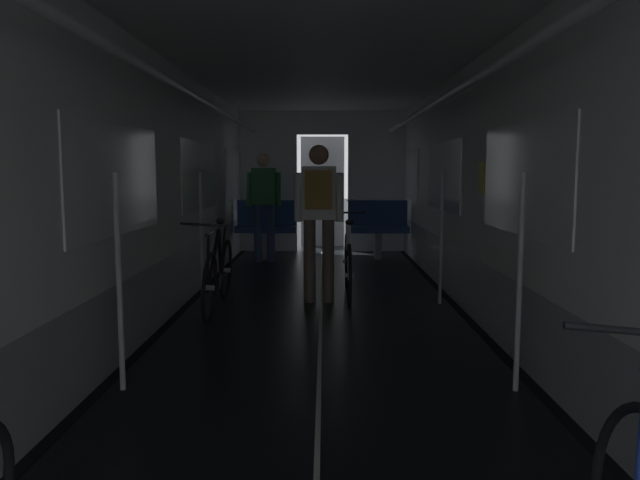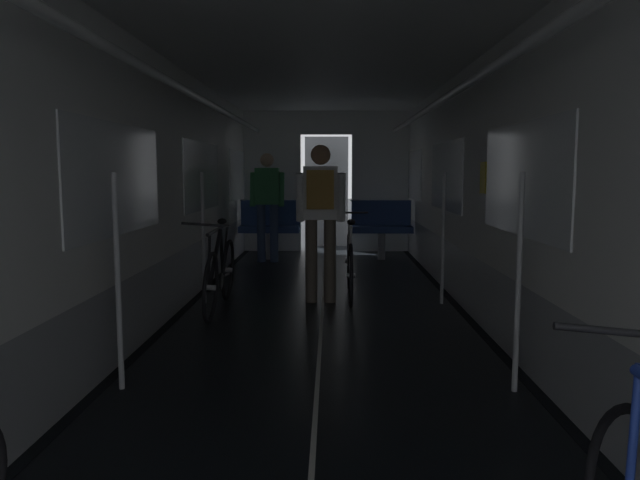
{
  "view_description": "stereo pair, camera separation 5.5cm",
  "coord_description": "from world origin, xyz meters",
  "px_view_note": "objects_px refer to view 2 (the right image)",
  "views": [
    {
      "loc": [
        0.03,
        -1.7,
        1.4
      ],
      "look_at": [
        0.0,
        3.15,
        0.86
      ],
      "focal_mm": 34.15,
      "sensor_mm": 36.0,
      "label": 1
    },
    {
      "loc": [
        0.09,
        -1.7,
        1.4
      ],
      "look_at": [
        0.0,
        3.15,
        0.86
      ],
      "focal_mm": 34.15,
      "sensor_mm": 36.0,
      "label": 2
    }
  ],
  "objects_px": {
    "bench_seat_far_right": "(381,224)",
    "bicycle_white_in_aisle": "(350,264)",
    "bench_seat_far_left": "(270,224)",
    "person_cyclist_aisle": "(321,208)",
    "person_standing_near_bench": "(267,199)",
    "bicycle_black": "(220,273)"
  },
  "relations": [
    {
      "from": "bench_seat_far_left",
      "to": "bicycle_white_in_aisle",
      "type": "height_order",
      "value": "bench_seat_far_left"
    },
    {
      "from": "bicycle_black",
      "to": "bicycle_white_in_aisle",
      "type": "height_order",
      "value": "bicycle_black"
    },
    {
      "from": "bench_seat_far_left",
      "to": "bicycle_black",
      "type": "height_order",
      "value": "bench_seat_far_left"
    },
    {
      "from": "bench_seat_far_right",
      "to": "bicycle_white_in_aisle",
      "type": "height_order",
      "value": "bench_seat_far_right"
    },
    {
      "from": "bench_seat_far_left",
      "to": "bicycle_white_in_aisle",
      "type": "relative_size",
      "value": 0.58
    },
    {
      "from": "bench_seat_far_left",
      "to": "person_cyclist_aisle",
      "type": "xyz_separation_m",
      "value": [
        0.88,
        -3.33,
        0.45
      ]
    },
    {
      "from": "bench_seat_far_left",
      "to": "bicycle_white_in_aisle",
      "type": "xyz_separation_m",
      "value": [
        1.2,
        -3.06,
        -0.18
      ]
    },
    {
      "from": "person_cyclist_aisle",
      "to": "person_standing_near_bench",
      "type": "relative_size",
      "value": 1.0
    },
    {
      "from": "bench_seat_far_left",
      "to": "person_standing_near_bench",
      "type": "height_order",
      "value": "person_standing_near_bench"
    },
    {
      "from": "bicycle_black",
      "to": "person_cyclist_aisle",
      "type": "distance_m",
      "value": 1.26
    },
    {
      "from": "bench_seat_far_right",
      "to": "bicycle_white_in_aisle",
      "type": "distance_m",
      "value": 3.12
    },
    {
      "from": "bicycle_white_in_aisle",
      "to": "person_standing_near_bench",
      "type": "bearing_deg",
      "value": 114.06
    },
    {
      "from": "bench_seat_far_right",
      "to": "bench_seat_far_left",
      "type": "bearing_deg",
      "value": 180.0
    },
    {
      "from": "person_cyclist_aisle",
      "to": "person_standing_near_bench",
      "type": "height_order",
      "value": "same"
    },
    {
      "from": "bicycle_black",
      "to": "person_cyclist_aisle",
      "type": "xyz_separation_m",
      "value": [
        1.01,
        0.39,
        0.63
      ]
    },
    {
      "from": "bench_seat_far_left",
      "to": "bicycle_white_in_aisle",
      "type": "bearing_deg",
      "value": -68.57
    },
    {
      "from": "bicycle_black",
      "to": "person_standing_near_bench",
      "type": "bearing_deg",
      "value": 87.65
    },
    {
      "from": "bicycle_black",
      "to": "bicycle_white_in_aisle",
      "type": "bearing_deg",
      "value": 26.26
    },
    {
      "from": "person_cyclist_aisle",
      "to": "person_standing_near_bench",
      "type": "distance_m",
      "value": 3.08
    },
    {
      "from": "bicycle_white_in_aisle",
      "to": "person_standing_near_bench",
      "type": "height_order",
      "value": "person_standing_near_bench"
    },
    {
      "from": "bicycle_black",
      "to": "person_standing_near_bench",
      "type": "distance_m",
      "value": 3.4
    },
    {
      "from": "bench_seat_far_right",
      "to": "bicycle_white_in_aisle",
      "type": "xyz_separation_m",
      "value": [
        -0.6,
        -3.06,
        -0.18
      ]
    }
  ]
}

